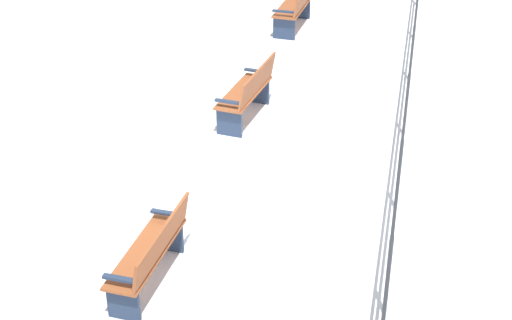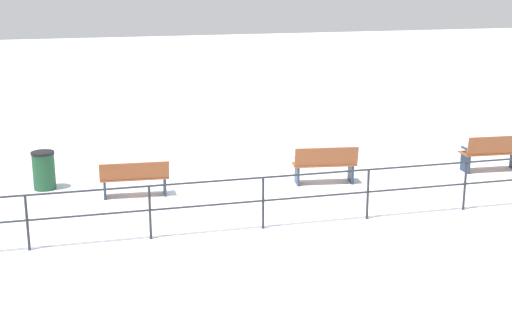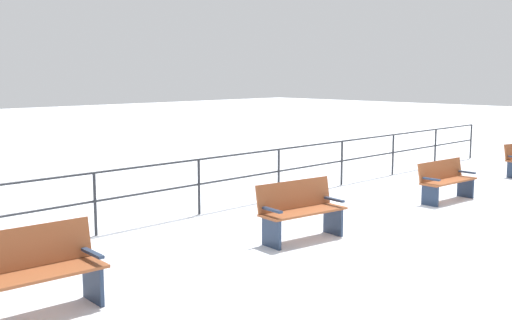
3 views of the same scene
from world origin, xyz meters
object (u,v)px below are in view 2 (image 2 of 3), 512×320
object	(u,v)px
bench_third	(135,178)
bench_nearest	(493,152)
bench_second	(325,164)
trash_bin	(44,170)

from	to	relation	value
bench_third	bench_nearest	bearing A→B (deg)	-87.17
bench_nearest	bench_third	world-z (taller)	bench_nearest
bench_nearest	bench_second	distance (m)	4.52
bench_nearest	bench_third	distance (m)	9.03
bench_nearest	trash_bin	size ratio (longest dim) A/B	1.79
bench_third	trash_bin	size ratio (longest dim) A/B	1.74
bench_second	trash_bin	bearing A→B (deg)	86.41
bench_second	bench_third	size ratio (longest dim) A/B	1.00
bench_second	trash_bin	distance (m)	6.64
trash_bin	bench_third	bearing A→B (deg)	-120.52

